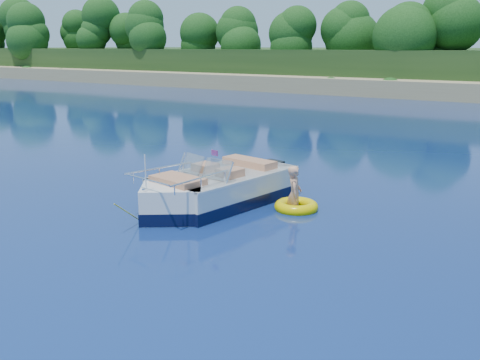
{
  "coord_description": "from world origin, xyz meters",
  "views": [
    {
      "loc": [
        7.35,
        -11.73,
        4.45
      ],
      "look_at": [
        -0.29,
        0.29,
        0.85
      ],
      "focal_mm": 40.0,
      "sensor_mm": 36.0,
      "label": 1
    }
  ],
  "objects": [
    {
      "name": "ground",
      "position": [
        0.0,
        0.0,
        0.0
      ],
      "size": [
        160.0,
        160.0,
        0.0
      ],
      "primitive_type": "plane",
      "color": "#0A1747",
      "rests_on": "ground"
    },
    {
      "name": "motorboat",
      "position": [
        -1.14,
        0.24,
        0.4
      ],
      "size": [
        2.93,
        6.22,
        2.08
      ],
      "rotation": [
        0.0,
        0.0,
        -0.18
      ],
      "color": "white",
      "rests_on": "ground"
    },
    {
      "name": "boy",
      "position": [
        1.0,
        1.04,
        0.0
      ],
      "size": [
        0.77,
        0.97,
        1.75
      ],
      "primitive_type": "imported",
      "rotation": [
        0.0,
        -0.17,
        2.05
      ],
      "color": "tan",
      "rests_on": "ground"
    },
    {
      "name": "tow_tube",
      "position": [
        1.02,
        1.14,
        0.08
      ],
      "size": [
        1.47,
        1.47,
        0.32
      ],
      "rotation": [
        0.0,
        0.0,
        -0.23
      ],
      "color": "#E1C800",
      "rests_on": "ground"
    }
  ]
}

